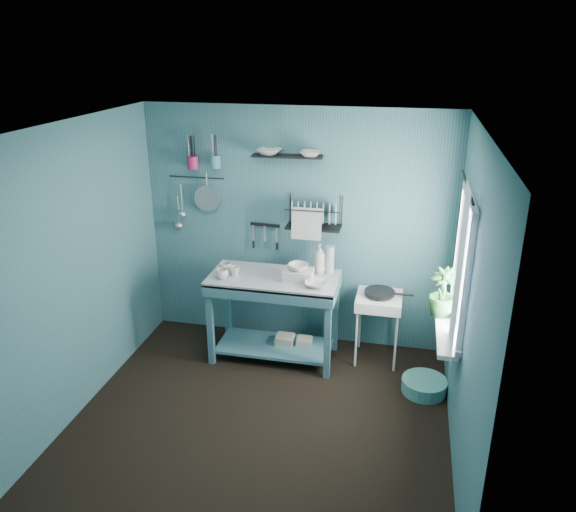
% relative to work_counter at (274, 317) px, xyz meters
% --- Properties ---
extents(floor, '(3.20, 3.20, 0.00)m').
position_rel_work_counter_xyz_m(floor, '(0.13, -1.02, -0.45)').
color(floor, black).
rests_on(floor, ground).
extents(ceiling, '(3.20, 3.20, 0.00)m').
position_rel_work_counter_xyz_m(ceiling, '(0.13, -1.02, 2.05)').
color(ceiling, silver).
rests_on(ceiling, ground).
extents(wall_back, '(3.20, 0.00, 3.20)m').
position_rel_work_counter_xyz_m(wall_back, '(0.13, 0.48, 0.80)').
color(wall_back, '#34636C').
rests_on(wall_back, ground).
extents(wall_front, '(3.20, 0.00, 3.20)m').
position_rel_work_counter_xyz_m(wall_front, '(0.13, -2.52, 0.80)').
color(wall_front, '#34636C').
rests_on(wall_front, ground).
extents(wall_left, '(0.00, 3.00, 3.00)m').
position_rel_work_counter_xyz_m(wall_left, '(-1.47, -1.02, 0.80)').
color(wall_left, '#34636C').
rests_on(wall_left, ground).
extents(wall_right, '(0.00, 3.00, 3.00)m').
position_rel_work_counter_xyz_m(wall_right, '(1.73, -1.02, 0.80)').
color(wall_right, '#34636C').
rests_on(wall_right, ground).
extents(work_counter, '(1.35, 0.79, 0.91)m').
position_rel_work_counter_xyz_m(work_counter, '(0.00, 0.00, 0.00)').
color(work_counter, '#376875').
rests_on(work_counter, floor).
extents(mug_left, '(0.12, 0.12, 0.10)m').
position_rel_work_counter_xyz_m(mug_left, '(-0.48, -0.16, 0.50)').
color(mug_left, beige).
rests_on(mug_left, work_counter).
extents(mug_mid, '(0.14, 0.14, 0.09)m').
position_rel_work_counter_xyz_m(mug_mid, '(-0.38, -0.06, 0.50)').
color(mug_mid, beige).
rests_on(mug_mid, work_counter).
extents(mug_right, '(0.17, 0.17, 0.10)m').
position_rel_work_counter_xyz_m(mug_right, '(-0.50, 0.00, 0.50)').
color(mug_right, beige).
rests_on(mug_right, work_counter).
extents(wash_tub, '(0.28, 0.22, 0.10)m').
position_rel_work_counter_xyz_m(wash_tub, '(0.25, -0.02, 0.50)').
color(wash_tub, '#BAB3AA').
rests_on(wash_tub, work_counter).
extents(tub_bowl, '(0.20, 0.20, 0.06)m').
position_rel_work_counter_xyz_m(tub_bowl, '(0.25, -0.02, 0.58)').
color(tub_bowl, beige).
rests_on(tub_bowl, wash_tub).
extents(soap_bottle, '(0.11, 0.12, 0.30)m').
position_rel_work_counter_xyz_m(soap_bottle, '(0.42, 0.20, 0.60)').
color(soap_bottle, '#BAB3AA').
rests_on(soap_bottle, work_counter).
extents(water_bottle, '(0.09, 0.09, 0.28)m').
position_rel_work_counter_xyz_m(water_bottle, '(0.52, 0.22, 0.59)').
color(water_bottle, '#9DA6AF').
rests_on(water_bottle, work_counter).
extents(counter_bowl, '(0.22, 0.22, 0.05)m').
position_rel_work_counter_xyz_m(counter_bowl, '(0.45, -0.15, 0.48)').
color(counter_bowl, beige).
rests_on(counter_bowl, work_counter).
extents(hotplate_stand, '(0.46, 0.46, 0.72)m').
position_rel_work_counter_xyz_m(hotplate_stand, '(1.03, 0.18, -0.10)').
color(hotplate_stand, silver).
rests_on(hotplate_stand, floor).
extents(frying_pan, '(0.30, 0.30, 0.03)m').
position_rel_work_counter_xyz_m(frying_pan, '(1.03, 0.18, 0.30)').
color(frying_pan, black).
rests_on(frying_pan, hotplate_stand).
extents(knife_strip, '(0.32, 0.04, 0.03)m').
position_rel_work_counter_xyz_m(knife_strip, '(-0.20, 0.45, 0.83)').
color(knife_strip, black).
rests_on(knife_strip, wall_back).
extents(dish_rack, '(0.57, 0.30, 0.32)m').
position_rel_work_counter_xyz_m(dish_rack, '(0.33, 0.35, 1.03)').
color(dish_rack, black).
rests_on(dish_rack, wall_back).
extents(upper_shelf, '(0.71, 0.22, 0.01)m').
position_rel_work_counter_xyz_m(upper_shelf, '(0.05, 0.38, 1.57)').
color(upper_shelf, black).
rests_on(upper_shelf, wall_back).
extents(shelf_bowl_left, '(0.27, 0.27, 0.06)m').
position_rel_work_counter_xyz_m(shelf_bowl_left, '(-0.13, 0.38, 1.62)').
color(shelf_bowl_left, beige).
rests_on(shelf_bowl_left, upper_shelf).
extents(shelf_bowl_right, '(0.21, 0.21, 0.05)m').
position_rel_work_counter_xyz_m(shelf_bowl_right, '(0.28, 0.38, 1.57)').
color(shelf_bowl_right, beige).
rests_on(shelf_bowl_right, upper_shelf).
extents(utensil_cup_magenta, '(0.11, 0.11, 0.13)m').
position_rel_work_counter_xyz_m(utensil_cup_magenta, '(-0.94, 0.40, 1.46)').
color(utensil_cup_magenta, '#A51E50').
rests_on(utensil_cup_magenta, wall_back).
extents(utensil_cup_teal, '(0.11, 0.11, 0.13)m').
position_rel_work_counter_xyz_m(utensil_cup_teal, '(-0.70, 0.40, 1.48)').
color(utensil_cup_teal, teal).
rests_on(utensil_cup_teal, wall_back).
extents(colander, '(0.28, 0.03, 0.28)m').
position_rel_work_counter_xyz_m(colander, '(-0.82, 0.43, 1.08)').
color(colander, '#A5A7AD').
rests_on(colander, wall_back).
extents(ladle_outer, '(0.01, 0.01, 0.30)m').
position_rel_work_counter_xyz_m(ladle_outer, '(-1.11, 0.44, 1.06)').
color(ladle_outer, '#A5A7AD').
rests_on(ladle_outer, wall_back).
extents(ladle_inner, '(0.01, 0.01, 0.30)m').
position_rel_work_counter_xyz_m(ladle_inner, '(-1.16, 0.44, 0.93)').
color(ladle_inner, '#A5A7AD').
rests_on(ladle_inner, wall_back).
extents(hook_rail, '(0.60, 0.01, 0.01)m').
position_rel_work_counter_xyz_m(hook_rail, '(-0.93, 0.45, 1.30)').
color(hook_rail, black).
rests_on(hook_rail, wall_back).
extents(window_glass, '(0.00, 1.10, 1.10)m').
position_rel_work_counter_xyz_m(window_glass, '(1.72, -0.57, 0.95)').
color(window_glass, white).
rests_on(window_glass, wall_right).
extents(windowsill, '(0.16, 0.95, 0.04)m').
position_rel_work_counter_xyz_m(windowsill, '(1.63, -0.57, 0.36)').
color(windowsill, silver).
rests_on(windowsill, wall_right).
extents(curtain, '(0.00, 1.35, 1.35)m').
position_rel_work_counter_xyz_m(curtain, '(1.65, -0.87, 1.00)').
color(curtain, white).
rests_on(curtain, wall_right).
extents(curtain_rod, '(0.02, 1.05, 0.02)m').
position_rel_work_counter_xyz_m(curtain_rod, '(1.67, -0.57, 1.60)').
color(curtain_rod, black).
rests_on(curtain_rod, wall_right).
extents(potted_plant, '(0.31, 0.31, 0.43)m').
position_rel_work_counter_xyz_m(potted_plant, '(1.59, -0.34, 0.59)').
color(potted_plant, '#255D27').
rests_on(potted_plant, windowsill).
extents(storage_tin_large, '(0.18, 0.18, 0.22)m').
position_rel_work_counter_xyz_m(storage_tin_large, '(0.10, 0.05, -0.34)').
color(storage_tin_large, tan).
rests_on(storage_tin_large, floor).
extents(storage_tin_small, '(0.15, 0.15, 0.20)m').
position_rel_work_counter_xyz_m(storage_tin_small, '(0.30, 0.08, -0.35)').
color(storage_tin_small, tan).
rests_on(storage_tin_small, floor).
extents(floor_basin, '(0.42, 0.42, 0.13)m').
position_rel_work_counter_xyz_m(floor_basin, '(1.52, -0.31, -0.39)').
color(floor_basin, teal).
rests_on(floor_basin, floor).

